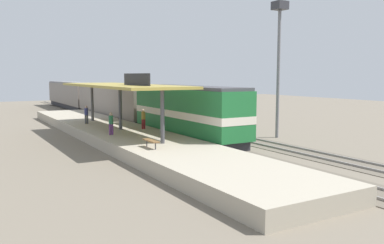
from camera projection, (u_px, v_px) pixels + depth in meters
The scene contains 13 objects.
ground_plane at pixel (189, 134), 37.54m from camera, with size 120.00×120.00×0.00m, color #706656.
track_near at pixel (169, 136), 36.53m from camera, with size 3.20×110.00×0.16m.
track_far at pixel (212, 132), 38.84m from camera, with size 3.20×110.00×0.16m.
platform at pixel (121, 135), 34.18m from camera, with size 6.00×44.00×0.90m, color #A89E89.
station_canopy at pixel (120, 86), 33.63m from camera, with size 5.20×18.00×4.70m.
platform_bench at pixel (151, 141), 25.49m from camera, with size 0.44×1.70×0.50m.
locomotive at pixel (187, 112), 33.50m from camera, with size 2.93×14.43×4.44m.
passenger_carriage_front at pixel (113, 101), 48.95m from camera, with size 2.90×20.00×4.24m.
passenger_carriage_rear at pixel (71, 94), 66.78m from camera, with size 2.90×20.00×4.24m.
light_mast at pixel (279, 41), 34.74m from camera, with size 1.10×1.10×11.70m.
person_waiting at pixel (86, 114), 38.15m from camera, with size 0.34×0.34×1.71m.
person_walking at pixel (143, 118), 34.44m from camera, with size 0.34×0.34×1.71m.
person_boarding at pixel (111, 122), 31.10m from camera, with size 0.34×0.34×1.71m.
Camera 1 is at (-16.49, -32.24, 5.45)m, focal length 37.91 mm.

